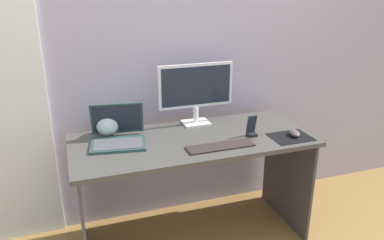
# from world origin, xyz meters

# --- Properties ---
(ground_plane) EXTENTS (8.00, 8.00, 0.00)m
(ground_plane) POSITION_xyz_m (0.00, 0.00, 0.00)
(ground_plane) COLOR olive
(wall_back) EXTENTS (6.00, 0.04, 2.50)m
(wall_back) POSITION_xyz_m (0.00, 0.42, 1.25)
(wall_back) COLOR #A99CB7
(wall_back) RESTS_ON ground_plane
(desk) EXTENTS (1.49, 0.64, 0.73)m
(desk) POSITION_xyz_m (0.00, 0.00, 0.59)
(desk) COLOR #44413E
(desk) RESTS_ON ground_plane
(monitor) EXTENTS (0.51, 0.14, 0.41)m
(monitor) POSITION_xyz_m (0.10, 0.24, 0.97)
(monitor) COLOR white
(monitor) RESTS_ON desk
(laptop) EXTENTS (0.36, 0.33, 0.23)m
(laptop) POSITION_xyz_m (-0.45, 0.09, 0.78)
(laptop) COLOR #274341
(laptop) RESTS_ON desk
(fishbowl) EXTENTS (0.15, 0.15, 0.15)m
(fishbowl) POSITION_xyz_m (-0.49, 0.23, 0.80)
(fishbowl) COLOR silver
(fishbowl) RESTS_ON desk
(keyboard_external) EXTENTS (0.41, 0.11, 0.01)m
(keyboard_external) POSITION_xyz_m (0.11, -0.18, 0.74)
(keyboard_external) COLOR #2F2425
(keyboard_external) RESTS_ON desk
(mousepad) EXTENTS (0.25, 0.20, 0.00)m
(mousepad) POSITION_xyz_m (0.58, -0.18, 0.74)
(mousepad) COLOR black
(mousepad) RESTS_ON desk
(mouse) EXTENTS (0.08, 0.11, 0.04)m
(mouse) POSITION_xyz_m (0.61, -0.17, 0.76)
(mouse) COLOR #56484B
(mouse) RESTS_ON mousepad
(phone_in_dock) EXTENTS (0.06, 0.06, 0.14)m
(phone_in_dock) POSITION_xyz_m (0.36, -0.08, 0.78)
(phone_in_dock) COLOR black
(phone_in_dock) RESTS_ON desk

